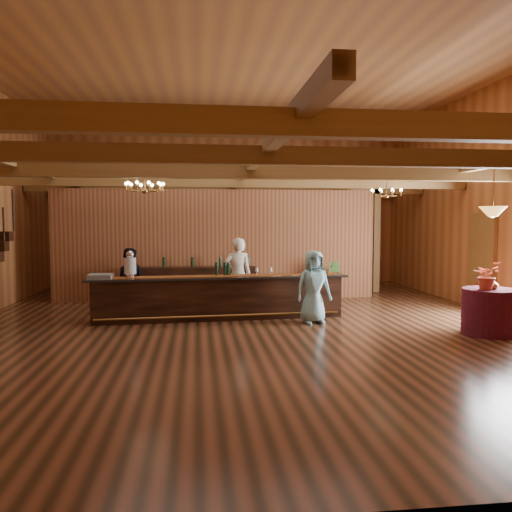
{
  "coord_description": "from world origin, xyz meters",
  "views": [
    {
      "loc": [
        -1.06,
        -10.53,
        2.22
      ],
      "look_at": [
        0.27,
        0.72,
        1.42
      ],
      "focal_mm": 35.0,
      "sensor_mm": 36.0,
      "label": 1
    }
  ],
  "objects": [
    {
      "name": "floor",
      "position": [
        0.0,
        0.0,
        0.0
      ],
      "size": [
        14.0,
        14.0,
        0.0
      ],
      "primitive_type": "plane",
      "color": "brown",
      "rests_on": "ground"
    },
    {
      "name": "ceiling",
      "position": [
        0.0,
        0.0,
        5.5
      ],
      "size": [
        14.0,
        14.0,
        0.0
      ],
      "primitive_type": "plane",
      "rotation": [
        3.14,
        0.0,
        0.0
      ],
      "color": "#AC6F37",
      "rests_on": "wall_back"
    },
    {
      "name": "wall_back",
      "position": [
        0.0,
        7.0,
        2.75
      ],
      "size": [
        12.0,
        0.1,
        5.5
      ],
      "primitive_type": "cube",
      "color": "#BB753A",
      "rests_on": "floor"
    },
    {
      "name": "wall_front",
      "position": [
        0.0,
        -7.0,
        2.75
      ],
      "size": [
        12.0,
        0.1,
        5.5
      ],
      "primitive_type": "cube",
      "color": "#BB753A",
      "rests_on": "floor"
    },
    {
      "name": "wall_right",
      "position": [
        6.0,
        0.0,
        2.75
      ],
      "size": [
        0.1,
        14.0,
        5.5
      ],
      "primitive_type": "cube",
      "color": "#BB753A",
      "rests_on": "floor"
    },
    {
      "name": "beam_grid",
      "position": [
        0.0,
        0.51,
        3.24
      ],
      "size": [
        11.9,
        13.9,
        0.39
      ],
      "color": "olive",
      "rests_on": "wall_left"
    },
    {
      "name": "support_posts",
      "position": [
        0.0,
        -0.5,
        1.6
      ],
      "size": [
        9.2,
        10.2,
        3.2
      ],
      "color": "olive",
      "rests_on": "floor"
    },
    {
      "name": "partition_wall",
      "position": [
        -0.5,
        3.5,
        1.55
      ],
      "size": [
        9.0,
        0.18,
        3.1
      ],
      "primitive_type": "cube",
      "color": "brown",
      "rests_on": "floor"
    },
    {
      "name": "window_right_back",
      "position": [
        5.95,
        1.0,
        1.55
      ],
      "size": [
        0.12,
        1.05,
        1.75
      ],
      "primitive_type": "cube",
      "color": "white",
      "rests_on": "wall_right"
    },
    {
      "name": "backroom_boxes",
      "position": [
        -0.29,
        5.5,
        0.53
      ],
      "size": [
        4.1,
        0.6,
        1.1
      ],
      "color": "#3E1D0F",
      "rests_on": "floor"
    },
    {
      "name": "tasting_bar",
      "position": [
        -0.56,
        0.7,
        0.5
      ],
      "size": [
        5.89,
        1.1,
        0.99
      ],
      "rotation": [
        0.0,
        0.0,
        0.06
      ],
      "color": "#3E1D0F",
      "rests_on": "floor"
    },
    {
      "name": "beverage_dispenser",
      "position": [
        -2.53,
        0.62,
        1.26
      ],
      "size": [
        0.26,
        0.26,
        0.6
      ],
      "color": "silver",
      "rests_on": "tasting_bar"
    },
    {
      "name": "glass_rack_tray",
      "position": [
        -3.14,
        0.49,
        1.03
      ],
      "size": [
        0.5,
        0.5,
        0.1
      ],
      "primitive_type": "cube",
      "color": "gray",
      "rests_on": "tasting_bar"
    },
    {
      "name": "raffle_drum",
      "position": [
        1.85,
        0.8,
        1.15
      ],
      "size": [
        0.34,
        0.24,
        0.3
      ],
      "color": "brown",
      "rests_on": "tasting_bar"
    },
    {
      "name": "bar_bottle_0",
      "position": [
        -0.62,
        0.8,
        1.13
      ],
      "size": [
        0.07,
        0.07,
        0.3
      ],
      "primitive_type": "cylinder",
      "color": "black",
      "rests_on": "tasting_bar"
    },
    {
      "name": "bar_bottle_1",
      "position": [
        -0.43,
        0.82,
        1.13
      ],
      "size": [
        0.07,
        0.07,
        0.3
      ],
      "primitive_type": "cylinder",
      "color": "black",
      "rests_on": "tasting_bar"
    },
    {
      "name": "bar_bottle_2",
      "position": [
        -0.36,
        0.82,
        1.13
      ],
      "size": [
        0.07,
        0.07,
        0.3
      ],
      "primitive_type": "cylinder",
      "color": "black",
      "rests_on": "tasting_bar"
    },
    {
      "name": "backbar_shelf",
      "position": [
        -1.19,
        3.05,
        0.48
      ],
      "size": [
        3.46,
        0.63,
        0.97
      ],
      "primitive_type": "cube",
      "rotation": [
        0.0,
        0.0,
        -0.03
      ],
      "color": "#3E1D0F",
      "rests_on": "floor"
    },
    {
      "name": "round_table",
      "position": [
        4.62,
        -1.48,
        0.45
      ],
      "size": [
        1.04,
        1.04,
        0.9
      ],
      "primitive_type": "cylinder",
      "color": "#581527",
      "rests_on": "floor"
    },
    {
      "name": "chandelier_left",
      "position": [
        -2.14,
        0.2,
        2.94
      ],
      "size": [
        0.8,
        0.8,
        0.41
      ],
      "color": "#A87839",
      "rests_on": "beam_grid"
    },
    {
      "name": "chandelier_right",
      "position": [
        3.72,
        1.7,
        2.94
      ],
      "size": [
        0.8,
        0.8,
        0.41
      ],
      "color": "#A87839",
      "rests_on": "beam_grid"
    },
    {
      "name": "pendant_lamp",
      "position": [
        4.62,
        -1.48,
        2.4
      ],
      "size": [
        0.52,
        0.52,
        0.9
      ],
      "color": "#A87839",
      "rests_on": "beam_grid"
    },
    {
      "name": "bartender",
      "position": [
        -0.09,
        1.44,
        0.91
      ],
      "size": [
        0.67,
        0.45,
        1.82
      ],
      "primitive_type": "imported",
      "rotation": [
        0.0,
        0.0,
        3.16
      ],
      "color": "white",
      "rests_on": "floor"
    },
    {
      "name": "staff_second",
      "position": [
        -2.69,
        1.54,
        0.79
      ],
      "size": [
        0.79,
        0.63,
        1.58
      ],
      "primitive_type": "imported",
      "rotation": [
        0.0,
        0.0,
        3.19
      ],
      "color": "black",
      "rests_on": "floor"
    },
    {
      "name": "guest",
      "position": [
        1.45,
        0.01,
        0.79
      ],
      "size": [
        0.84,
        0.61,
        1.59
      ],
      "primitive_type": "imported",
      "rotation": [
        0.0,
        0.0,
        0.14
      ],
      "color": "#89CADA",
      "rests_on": "floor"
    },
    {
      "name": "floor_plant",
      "position": [
        2.56,
        2.87,
        0.57
      ],
      "size": [
        0.78,
        0.72,
        1.14
      ],
      "primitive_type": "imported",
      "rotation": [
        0.0,
        0.0,
        -0.42
      ],
      "color": "#2E591F",
      "rests_on": "floor"
    },
    {
      "name": "table_flowers",
      "position": [
        4.49,
        -1.55,
        1.17
      ],
      "size": [
        0.63,
        0.59,
        0.55
      ],
      "primitive_type": "imported",
      "rotation": [
        0.0,
        0.0,
        0.41
      ],
      "color": "#DA502E",
      "rests_on": "round_table"
    },
    {
      "name": "table_vase",
      "position": [
        4.65,
        -1.52,
        1.05
      ],
      "size": [
        0.16,
        0.16,
        0.3
      ],
      "primitive_type": "imported",
      "rotation": [
        0.0,
        0.0,
        0.06
      ],
      "color": "#A87839",
      "rests_on": "round_table"
    }
  ]
}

